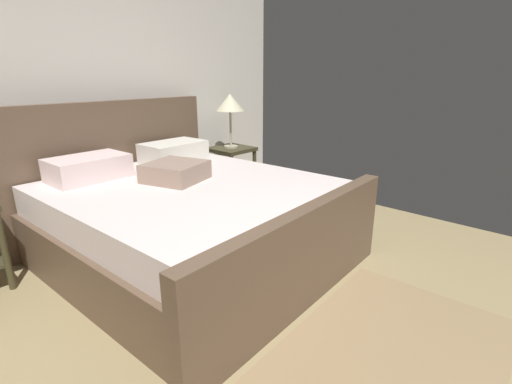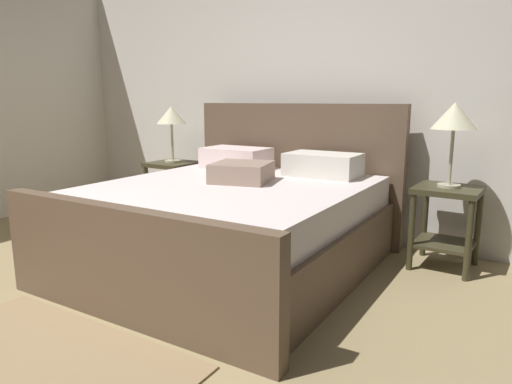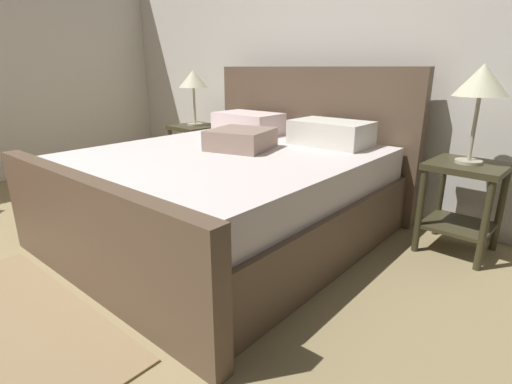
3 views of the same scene
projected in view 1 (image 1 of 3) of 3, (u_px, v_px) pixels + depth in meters
name	position (u px, v px, depth m)	size (l,w,h in m)	color
wall_back	(58.00, 85.00, 3.11)	(5.16, 0.12, 2.63)	silver
bed	(185.00, 216.00, 2.87)	(2.02, 2.20, 1.18)	brown
nightstand_right	(231.00, 164.00, 4.28)	(0.44, 0.44, 0.60)	#3B3621
table_lamp_right	(230.00, 104.00, 4.07)	(0.31, 0.31, 0.60)	#B7B293
area_rug	(390.00, 356.00, 1.91)	(1.50, 1.00, 0.01)	#997D56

